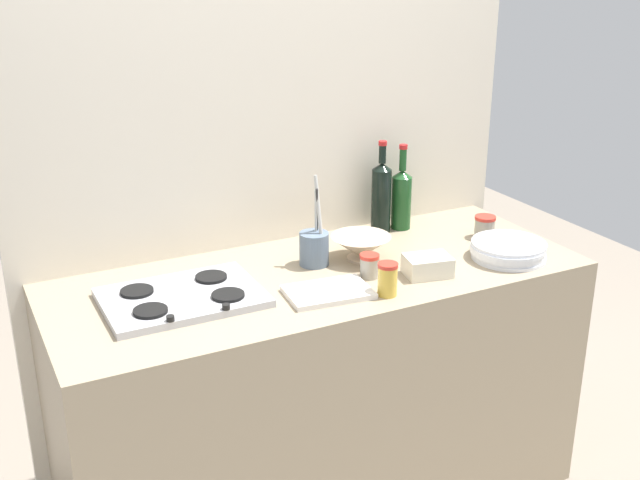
{
  "coord_description": "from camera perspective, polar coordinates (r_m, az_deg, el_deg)",
  "views": [
    {
      "loc": [
        -1.09,
        -2.16,
        1.95
      ],
      "look_at": [
        0.0,
        0.0,
        1.02
      ],
      "focal_mm": 44.33,
      "sensor_mm": 36.0,
      "label": 1
    }
  ],
  "objects": [
    {
      "name": "counter_block",
      "position": [
        2.85,
        -0.0,
        -10.78
      ],
      "size": [
        1.8,
        0.7,
        0.9
      ],
      "primitive_type": "cube",
      "color": "tan",
      "rests_on": "ground"
    },
    {
      "name": "cutting_board",
      "position": [
        2.48,
        0.6,
        -3.79
      ],
      "size": [
        0.28,
        0.2,
        0.02
      ],
      "primitive_type": "cube",
      "rotation": [
        0.0,
        0.0,
        -0.1
      ],
      "color": "silver",
      "rests_on": "counter_block"
    },
    {
      "name": "wine_bottle_leftmost",
      "position": [
        2.98,
        4.44,
        3.21
      ],
      "size": [
        0.07,
        0.07,
        0.35
      ],
      "color": "black",
      "rests_on": "counter_block"
    },
    {
      "name": "plate_stack",
      "position": [
        2.83,
        13.42,
        -0.72
      ],
      "size": [
        0.27,
        0.26,
        0.06
      ],
      "color": "white",
      "rests_on": "counter_block"
    },
    {
      "name": "stovetop_hob",
      "position": [
        2.47,
        -9.89,
        -4.12
      ],
      "size": [
        0.48,
        0.34,
        0.04
      ],
      "color": "#B2B2B7",
      "rests_on": "counter_block"
    },
    {
      "name": "condiment_jar_spare",
      "position": [
        2.6,
        3.58,
        -1.87
      ],
      "size": [
        0.07,
        0.07,
        0.08
      ],
      "color": "#9E998C",
      "rests_on": "counter_block"
    },
    {
      "name": "mixing_bowl",
      "position": [
        2.74,
        2.96,
        -0.5
      ],
      "size": [
        0.21,
        0.21,
        0.09
      ],
      "color": "beige",
      "rests_on": "counter_block"
    },
    {
      "name": "utensil_crock",
      "position": [
        2.69,
        -0.41,
        -0.51
      ],
      "size": [
        0.1,
        0.1,
        0.31
      ],
      "color": "slate",
      "rests_on": "counter_block"
    },
    {
      "name": "wine_bottle_mid_left",
      "position": [
        3.03,
        5.9,
        3.09
      ],
      "size": [
        0.08,
        0.08,
        0.33
      ],
      "color": "#19471E",
      "rests_on": "counter_block"
    },
    {
      "name": "condiment_jar_front",
      "position": [
        2.47,
        4.9,
        -2.83
      ],
      "size": [
        0.06,
        0.06,
        0.11
      ],
      "color": "gold",
      "rests_on": "counter_block"
    },
    {
      "name": "backsplash_panel",
      "position": [
        2.88,
        -3.43,
        4.88
      ],
      "size": [
        1.9,
        0.06,
        2.3
      ],
      "primitive_type": "cube",
      "color": "beige",
      "rests_on": "ground"
    },
    {
      "name": "condiment_jar_rear",
      "position": [
        3.0,
        11.8,
        0.95
      ],
      "size": [
        0.08,
        0.08,
        0.08
      ],
      "color": "#9E998C",
      "rests_on": "counter_block"
    },
    {
      "name": "butter_dish",
      "position": [
        2.64,
        7.77,
        -1.85
      ],
      "size": [
        0.17,
        0.14,
        0.07
      ],
      "primitive_type": "cube",
      "rotation": [
        0.0,
        0.0,
        -0.2
      ],
      "color": "silver",
      "rests_on": "counter_block"
    }
  ]
}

